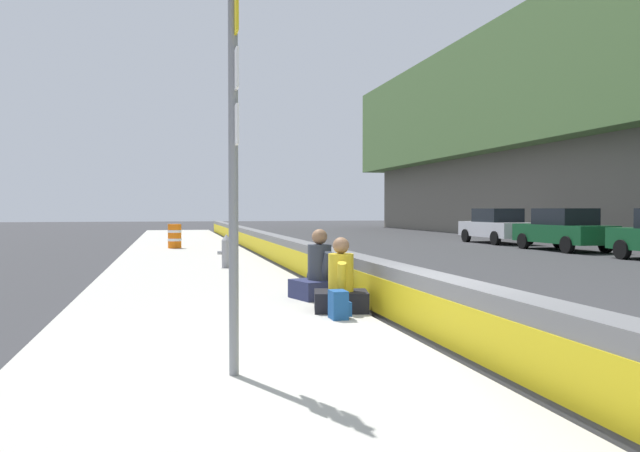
{
  "coord_description": "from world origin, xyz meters",
  "views": [
    {
      "loc": [
        -7.07,
        3.27,
        1.68
      ],
      "look_at": [
        4.55,
        0.46,
        1.36
      ],
      "focal_mm": 35.07,
      "sensor_mm": 36.0,
      "label": 1
    }
  ],
  "objects_px": {
    "route_sign_post": "(234,149)",
    "parked_car_fourth": "(563,229)",
    "backpack": "(339,305)",
    "construction_barrel": "(175,236)",
    "seated_person_middle": "(320,277)",
    "seated_person_foreground": "(341,288)",
    "fire_hydrant": "(226,251)",
    "parked_car_midline": "(496,226)"
  },
  "relations": [
    {
      "from": "seated_person_middle",
      "to": "parked_car_fourth",
      "type": "xyz_separation_m",
      "value": [
        11.69,
        -12.94,
        0.35
      ]
    },
    {
      "from": "route_sign_post",
      "to": "parked_car_midline",
      "type": "height_order",
      "value": "route_sign_post"
    },
    {
      "from": "route_sign_post",
      "to": "seated_person_middle",
      "type": "relative_size",
      "value": 3.01
    },
    {
      "from": "fire_hydrant",
      "to": "construction_barrel",
      "type": "bearing_deg",
      "value": 8.16
    },
    {
      "from": "construction_barrel",
      "to": "parked_car_fourth",
      "type": "xyz_separation_m",
      "value": [
        -3.07,
        -15.26,
        0.24
      ]
    },
    {
      "from": "fire_hydrant",
      "to": "parked_car_fourth",
      "type": "distance_m",
      "value": 15.11
    },
    {
      "from": "fire_hydrant",
      "to": "seated_person_middle",
      "type": "relative_size",
      "value": 0.74
    },
    {
      "from": "seated_person_middle",
      "to": "construction_barrel",
      "type": "distance_m",
      "value": 14.94
    },
    {
      "from": "construction_barrel",
      "to": "parked_car_fourth",
      "type": "distance_m",
      "value": 15.57
    },
    {
      "from": "seated_person_middle",
      "to": "construction_barrel",
      "type": "xyz_separation_m",
      "value": [
        14.76,
        2.32,
        0.1
      ]
    },
    {
      "from": "backpack",
      "to": "seated_person_middle",
      "type": "bearing_deg",
      "value": -5.93
    },
    {
      "from": "construction_barrel",
      "to": "parked_car_fourth",
      "type": "height_order",
      "value": "parked_car_fourth"
    },
    {
      "from": "parked_car_fourth",
      "to": "parked_car_midline",
      "type": "bearing_deg",
      "value": -1.3
    },
    {
      "from": "parked_car_midline",
      "to": "seated_person_middle",
      "type": "bearing_deg",
      "value": 142.8
    },
    {
      "from": "construction_barrel",
      "to": "parked_car_midline",
      "type": "bearing_deg",
      "value": -80.96
    },
    {
      "from": "seated_person_foreground",
      "to": "backpack",
      "type": "bearing_deg",
      "value": 162.31
    },
    {
      "from": "fire_hydrant",
      "to": "seated_person_foreground",
      "type": "bearing_deg",
      "value": -171.82
    },
    {
      "from": "backpack",
      "to": "parked_car_midline",
      "type": "relative_size",
      "value": 0.09
    },
    {
      "from": "seated_person_foreground",
      "to": "seated_person_middle",
      "type": "relative_size",
      "value": 0.93
    },
    {
      "from": "seated_person_foreground",
      "to": "backpack",
      "type": "relative_size",
      "value": 2.79
    },
    {
      "from": "parked_car_fourth",
      "to": "construction_barrel",
      "type": "bearing_deg",
      "value": 78.63
    },
    {
      "from": "seated_person_foreground",
      "to": "parked_car_fourth",
      "type": "distance_m",
      "value": 18.41
    },
    {
      "from": "route_sign_post",
      "to": "parked_car_fourth",
      "type": "bearing_deg",
      "value": -42.26
    },
    {
      "from": "backpack",
      "to": "parked_car_fourth",
      "type": "distance_m",
      "value": 19.03
    },
    {
      "from": "seated_person_foreground",
      "to": "backpack",
      "type": "distance_m",
      "value": 0.71
    },
    {
      "from": "seated_person_middle",
      "to": "construction_barrel",
      "type": "height_order",
      "value": "seated_person_middle"
    },
    {
      "from": "seated_person_middle",
      "to": "seated_person_foreground",
      "type": "bearing_deg",
      "value": 179.91
    },
    {
      "from": "route_sign_post",
      "to": "parked_car_fourth",
      "type": "height_order",
      "value": "route_sign_post"
    },
    {
      "from": "seated_person_middle",
      "to": "parked_car_fourth",
      "type": "distance_m",
      "value": 17.45
    },
    {
      "from": "fire_hydrant",
      "to": "parked_car_midline",
      "type": "bearing_deg",
      "value": -51.67
    },
    {
      "from": "route_sign_post",
      "to": "construction_barrel",
      "type": "distance_m",
      "value": 19.51
    },
    {
      "from": "construction_barrel",
      "to": "seated_person_foreground",
      "type": "bearing_deg",
      "value": -171.83
    },
    {
      "from": "route_sign_post",
      "to": "fire_hydrant",
      "type": "relative_size",
      "value": 4.09
    },
    {
      "from": "route_sign_post",
      "to": "backpack",
      "type": "relative_size",
      "value": 9.0
    },
    {
      "from": "seated_person_middle",
      "to": "parked_car_fourth",
      "type": "bearing_deg",
      "value": -47.9
    },
    {
      "from": "route_sign_post",
      "to": "seated_person_middle",
      "type": "distance_m",
      "value": 5.35
    },
    {
      "from": "backpack",
      "to": "parked_car_midline",
      "type": "bearing_deg",
      "value": -34.58
    },
    {
      "from": "route_sign_post",
      "to": "parked_car_midline",
      "type": "distance_m",
      "value": 26.58
    },
    {
      "from": "seated_person_foreground",
      "to": "construction_barrel",
      "type": "bearing_deg",
      "value": 8.17
    },
    {
      "from": "seated_person_middle",
      "to": "construction_barrel",
      "type": "bearing_deg",
      "value": 8.94
    },
    {
      "from": "construction_barrel",
      "to": "parked_car_midline",
      "type": "height_order",
      "value": "parked_car_midline"
    },
    {
      "from": "route_sign_post",
      "to": "parked_car_fourth",
      "type": "relative_size",
      "value": 0.79
    }
  ]
}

